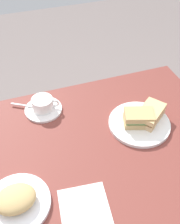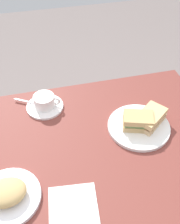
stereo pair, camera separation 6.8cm
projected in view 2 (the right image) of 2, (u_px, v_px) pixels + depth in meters
The scene contains 10 objects.
dining_table at pixel (80, 167), 1.06m from camera, with size 1.15×0.75×0.73m.
sandwich_plate at pixel (139, 127), 1.05m from camera, with size 0.25×0.25×0.01m, color white.
sandwich_front at pixel (138, 121), 1.02m from camera, with size 0.13×0.11×0.06m.
sandwich_back at pixel (150, 118), 1.04m from camera, with size 0.15×0.14×0.05m.
coffee_saucer at pixel (45, 107), 1.14m from camera, with size 0.16×0.16×0.01m, color white.
coffee_cup at pixel (44, 101), 1.11m from camera, with size 0.11×0.09×0.05m.
spoon at pixel (28, 102), 1.15m from camera, with size 0.09×0.06×0.01m.
side_plate at pixel (8, 197), 0.84m from camera, with size 0.21×0.21×0.01m, color white.
side_food_pile at pixel (6, 192), 0.81m from camera, with size 0.12×0.10×0.04m, color tan.
napkin at pixel (73, 207), 0.82m from camera, with size 0.15×0.15×0.00m, color white.
Camera 2 is at (0.11, 0.60, 1.51)m, focal length 42.67 mm.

